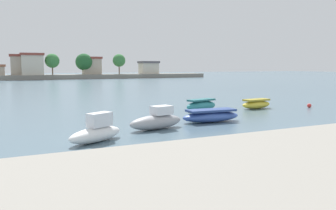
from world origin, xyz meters
The scene contains 9 objects.
ground_plane centered at (0.00, 0.00, 0.00)m, with size 400.00×400.00×0.00m, color slate.
moored_boat_0 centered at (-13.24, 4.25, 0.55)m, with size 3.62×2.71×1.57m.
moored_boat_1 centered at (-8.84, 6.20, 0.57)m, with size 4.11×2.04×1.51m.
moored_boat_2 centered at (-4.14, 7.07, 0.45)m, with size 4.62×1.81×0.95m.
moored_boat_3 centered at (-1.73, 12.49, 0.53)m, with size 3.65×1.93×1.10m.
moored_boat_4 centered at (4.03, 11.79, 0.44)m, with size 3.44×1.48×0.93m.
mooring_buoy_0 centered at (-12.34, 7.98, 0.13)m, with size 0.25×0.25×0.25m, color white.
mooring_buoy_2 centered at (9.28, 10.13, 0.20)m, with size 0.41×0.41×0.41m, color red.
distant_shoreline centered at (-0.69, 97.26, 2.72)m, with size 94.46×8.37×8.24m.
Camera 1 is at (-17.21, -13.39, 4.08)m, focal length 35.38 mm.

